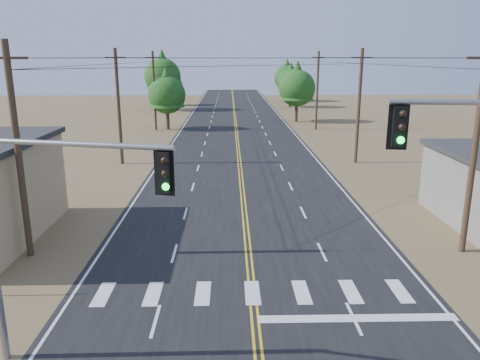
{
  "coord_description": "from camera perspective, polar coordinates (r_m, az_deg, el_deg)",
  "views": [
    {
      "loc": [
        -0.89,
        -9.08,
        9.23
      ],
      "look_at": [
        -0.39,
        12.69,
        3.5
      ],
      "focal_mm": 35.0,
      "sensor_mm": 36.0,
      "label": 1
    }
  ],
  "objects": [
    {
      "name": "road",
      "position": [
        40.16,
        -0.0,
        1.47
      ],
      "size": [
        15.0,
        200.0,
        0.02
      ],
      "primitive_type": "cube",
      "color": "black",
      "rests_on": "ground"
    },
    {
      "name": "utility_pole_left_near",
      "position": [
        23.53,
        -25.43,
        3.24
      ],
      "size": [
        1.8,
        0.3,
        10.0
      ],
      "color": "#4C3826",
      "rests_on": "ground"
    },
    {
      "name": "utility_pole_left_mid",
      "position": [
        42.39,
        -14.58,
        8.71
      ],
      "size": [
        1.8,
        0.3,
        10.0
      ],
      "color": "#4C3826",
      "rests_on": "ground"
    },
    {
      "name": "utility_pole_left_far",
      "position": [
        61.97,
        -10.41,
        10.7
      ],
      "size": [
        1.8,
        0.3,
        10.0
      ],
      "color": "#4C3826",
      "rests_on": "ground"
    },
    {
      "name": "utility_pole_right_near",
      "position": [
        24.31,
        26.71,
        3.42
      ],
      "size": [
        1.8,
        0.3,
        10.0
      ],
      "color": "#4C3826",
      "rests_on": "ground"
    },
    {
      "name": "utility_pole_right_mid",
      "position": [
        42.83,
        14.29,
        8.79
      ],
      "size": [
        1.8,
        0.3,
        10.0
      ],
      "color": "#4C3826",
      "rests_on": "ground"
    },
    {
      "name": "utility_pole_right_far",
      "position": [
        62.27,
        9.4,
        10.76
      ],
      "size": [
        1.8,
        0.3,
        10.0
      ],
      "color": "#4C3826",
      "rests_on": "ground"
    },
    {
      "name": "signal_mast_left",
      "position": [
        14.47,
        -23.39,
        -4.08
      ],
      "size": [
        5.84,
        1.68,
        7.19
      ],
      "rotation": [
        0.0,
        0.0,
        -0.23
      ],
      "color": "gray",
      "rests_on": "ground"
    },
    {
      "name": "tree_left_near",
      "position": [
        62.43,
        -8.93,
        10.67
      ],
      "size": [
        4.89,
        4.89,
        8.15
      ],
      "color": "#3F2D1E",
      "rests_on": "ground"
    },
    {
      "name": "tree_left_mid",
      "position": [
        85.74,
        -9.43,
        12.76
      ],
      "size": [
        6.43,
        6.43,
        10.71
      ],
      "color": "#3F2D1E",
      "rests_on": "ground"
    },
    {
      "name": "tree_left_far",
      "position": [
        94.45,
        -8.24,
        11.5
      ],
      "size": [
        4.05,
        4.05,
        6.75
      ],
      "color": "#3F2D1E",
      "rests_on": "ground"
    },
    {
      "name": "tree_right_near",
      "position": [
        69.74,
        6.98,
        11.5
      ],
      "size": [
        5.31,
        5.31,
        8.85
      ],
      "color": "#3F2D1E",
      "rests_on": "ground"
    },
    {
      "name": "tree_right_mid",
      "position": [
        90.29,
        6.18,
        12.09
      ],
      "size": [
        5.08,
        5.08,
        8.47
      ],
      "color": "#3F2D1E",
      "rests_on": "ground"
    },
    {
      "name": "tree_right_far",
      "position": [
        102.78,
        5.74,
        12.6
      ],
      "size": [
        5.42,
        5.42,
        9.03
      ],
      "color": "#3F2D1E",
      "rests_on": "ground"
    }
  ]
}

